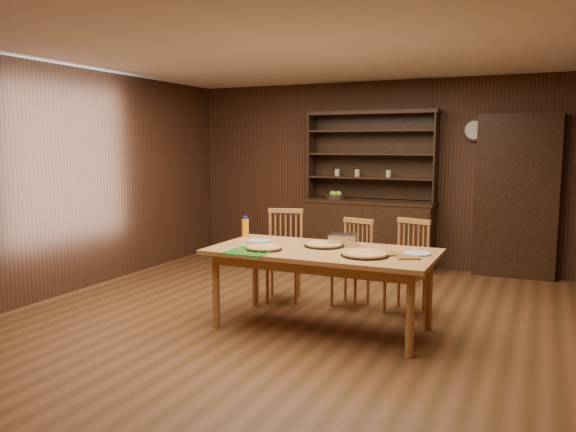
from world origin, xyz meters
The scene contains 20 objects.
floor centered at (0.00, 0.00, 0.00)m, with size 6.00×6.00×0.00m, color brown.
room_shell centered at (0.00, 0.00, 1.58)m, with size 6.00×6.00×6.00m.
china_hutch centered at (0.00, 2.75, 0.60)m, with size 1.84×0.52×2.17m.
doorway centered at (1.90, 2.90, 1.05)m, with size 1.00×0.18×2.10m, color black.
wall_clock centered at (1.35, 2.96, 1.90)m, with size 0.30×0.05×0.30m.
dining_table centered at (0.38, -0.05, 0.68)m, with size 2.07×1.03×0.75m.
chair_left centered at (-0.37, 0.74, 0.53)m, with size 0.51×0.49×1.00m.
chair_center centered at (0.41, 0.83, 0.49)m, with size 0.45×0.44×0.92m.
chair_right centered at (1.00, 0.82, 0.51)m, with size 0.48×0.47×0.96m.
pizza_left centered at (-0.10, -0.29, 0.77)m, with size 0.34×0.34×0.04m.
pizza_right centered at (0.83, -0.19, 0.77)m, with size 0.42×0.42×0.04m.
pizza_center centered at (0.34, 0.10, 0.77)m, with size 0.38×0.38×0.04m.
cooling_rack centered at (-0.17, -0.44, 0.76)m, with size 0.37×0.37×0.02m, color #0CA627, non-canonical shape.
plate_left centered at (-0.35, 0.07, 0.76)m, with size 0.25×0.25×0.02m.
plate_right centered at (1.23, 0.07, 0.76)m, with size 0.25×0.25×0.02m.
foil_dish centered at (0.48, 0.25, 0.80)m, with size 0.26×0.19×0.10m, color white.
juice_bottle centered at (-0.62, 0.30, 0.85)m, with size 0.07×0.07×0.22m.
pot_holder_a centered at (1.19, -0.11, 0.76)m, with size 0.19×0.19×0.01m, color #A31218.
pot_holder_b centered at (1.00, -0.02, 0.76)m, with size 0.20×0.20×0.01m, color #A31218.
fruit_bowl centered at (-0.47, 2.69, 0.98)m, with size 0.28×0.28×0.12m.
Camera 1 is at (2.22, -4.81, 1.71)m, focal length 35.00 mm.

